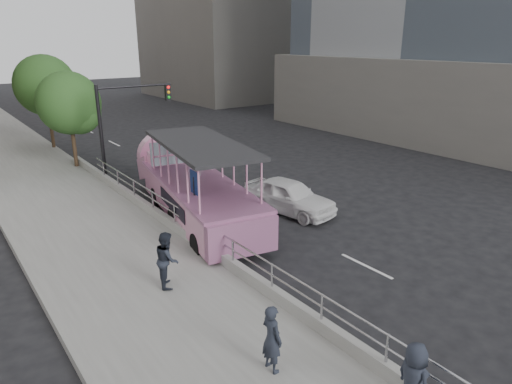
{
  "coord_description": "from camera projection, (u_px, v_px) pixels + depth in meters",
  "views": [
    {
      "loc": [
        -10.33,
        -10.94,
        7.36
      ],
      "look_at": [
        -1.29,
        1.23,
        2.26
      ],
      "focal_mm": 32.0,
      "sensor_mm": 36.0,
      "label": 1
    }
  ],
  "objects": [
    {
      "name": "street_tree_near",
      "position": [
        71.0,
        105.0,
        25.55
      ],
      "size": [
        3.52,
        3.52,
        5.72
      ],
      "color": "#3A281A",
      "rests_on": "ground"
    },
    {
      "name": "tower_podium",
      "position": [
        482.0,
        91.0,
        40.12
      ],
      "size": [
        26.0,
        26.0,
        6.0
      ],
      "primitive_type": "cube",
      "color": "gray",
      "rests_on": "ground"
    },
    {
      "name": "parking_sign",
      "position": [
        195.0,
        197.0,
        17.09
      ],
      "size": [
        0.09,
        0.62,
        2.76
      ],
      "color": "black",
      "rests_on": "ground"
    },
    {
      "name": "duck_boat",
      "position": [
        191.0,
        186.0,
        19.7
      ],
      "size": [
        4.42,
        10.91,
        3.53
      ],
      "color": "black",
      "rests_on": "ground"
    },
    {
      "name": "car",
      "position": [
        289.0,
        196.0,
        20.2
      ],
      "size": [
        2.6,
        4.69,
        1.51
      ],
      "primitive_type": "imported",
      "rotation": [
        0.0,
        0.0,
        0.19
      ],
      "color": "white",
      "rests_on": "ground"
    },
    {
      "name": "pedestrian_far",
      "position": [
        413.0,
        380.0,
        8.78
      ],
      "size": [
        0.67,
        0.88,
        1.62
      ],
      "primitive_type": "imported",
      "rotation": [
        0.0,
        0.0,
        1.37
      ],
      "color": "#232834",
      "rests_on": "sidewalk"
    },
    {
      "name": "sidewalk",
      "position": [
        64.0,
        205.0,
        20.82
      ],
      "size": [
        5.5,
        80.0,
        0.3
      ],
      "primitive_type": "cube",
      "color": "#9E9E99",
      "rests_on": "ground"
    },
    {
      "name": "pedestrian_near",
      "position": [
        272.0,
        338.0,
        10.02
      ],
      "size": [
        0.39,
        0.6,
        1.62
      ],
      "primitive_type": "imported",
      "rotation": [
        0.0,
        0.0,
        1.58
      ],
      "color": "#232834",
      "rests_on": "sidewalk"
    },
    {
      "name": "pedestrian_mid",
      "position": [
        167.0,
        259.0,
        13.51
      ],
      "size": [
        0.92,
        1.02,
        1.72
      ],
      "primitive_type": "imported",
      "rotation": [
        0.0,
        0.0,
        1.18
      ],
      "color": "#232834",
      "rests_on": "sidewalk"
    },
    {
      "name": "guardrail",
      "position": [
        201.0,
        227.0,
        15.91
      ],
      "size": [
        0.07,
        22.0,
        0.71
      ],
      "color": "#AAA9AE",
      "rests_on": "kerb_wall"
    },
    {
      "name": "ground",
      "position": [
        305.0,
        253.0,
        16.51
      ],
      "size": [
        160.0,
        160.0,
        0.0
      ],
      "primitive_type": "plane",
      "color": "black"
    },
    {
      "name": "traffic_signal",
      "position": [
        122.0,
        116.0,
        23.94
      ],
      "size": [
        4.2,
        0.32,
        5.2
      ],
      "color": "black",
      "rests_on": "ground"
    },
    {
      "name": "street_tree_far",
      "position": [
        47.0,
        88.0,
        30.07
      ],
      "size": [
        3.97,
        3.97,
        6.45
      ],
      "color": "#3A281A",
      "rests_on": "ground"
    },
    {
      "name": "kerb_wall",
      "position": [
        202.0,
        244.0,
        16.12
      ],
      "size": [
        0.24,
        30.0,
        0.36
      ],
      "primitive_type": "cube",
      "color": "#AEAEA8",
      "rests_on": "sidewalk"
    }
  ]
}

